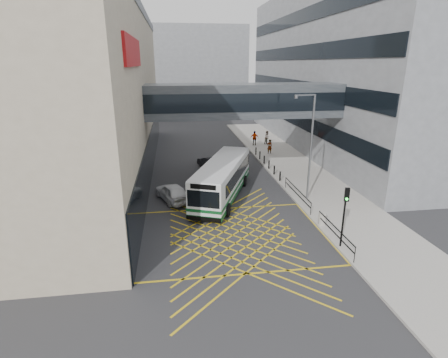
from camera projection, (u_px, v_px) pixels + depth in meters
name	position (u px, v px, depth m)	size (l,w,h in m)	color
ground	(233.00, 235.00, 23.06)	(120.00, 120.00, 0.00)	#333335
building_whsmith	(19.00, 94.00, 33.11)	(24.17, 42.00, 16.00)	#B6A78C
building_right	(383.00, 69.00, 45.68)	(24.09, 44.00, 20.00)	gray
building_far	(178.00, 72.00, 76.27)	(28.00, 16.00, 18.00)	gray
skybridge	(244.00, 100.00, 32.36)	(20.00, 4.10, 3.00)	#3D4247
pavement	(291.00, 166.00, 38.34)	(6.00, 54.00, 0.16)	#ADA89F
box_junction	(233.00, 235.00, 23.06)	(12.00, 9.00, 0.01)	gold
bus	(223.00, 178.00, 29.13)	(6.52, 11.30, 3.13)	white
car_white	(172.00, 192.00, 28.66)	(1.90, 4.65, 1.48)	white
car_dark	(210.00, 163.00, 37.30)	(1.66, 4.24, 1.33)	black
car_silver	(235.00, 161.00, 38.05)	(1.71, 4.06, 1.26)	#9EA0A6
traffic_light	(345.00, 209.00, 20.50)	(0.31, 0.46, 3.86)	black
street_lamp	(309.00, 141.00, 27.36)	(1.91, 0.69, 8.43)	slate
litter_bin	(322.00, 218.00, 24.11)	(0.52, 0.52, 0.90)	#ADA89E
kerb_railings	(312.00, 207.00, 25.29)	(0.05, 12.54, 1.00)	black
bollards	(267.00, 162.00, 37.80)	(0.14, 10.14, 0.90)	black
pedestrian_a	(270.00, 146.00, 42.94)	(0.70, 0.50, 1.76)	gray
pedestrian_b	(267.00, 138.00, 47.82)	(0.89, 0.52, 1.82)	gray
pedestrian_c	(255.00, 138.00, 47.19)	(1.15, 0.55, 1.94)	gray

